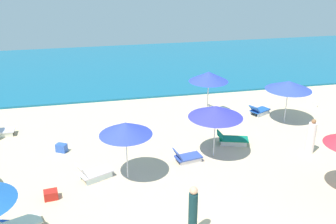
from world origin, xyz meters
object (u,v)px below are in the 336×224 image
umbrella_3 (289,85)px  lounge_chair_5_0 (186,157)px  lounge_chair_3_0 (259,110)px  beachgoer_1 (311,137)px  lounge_chair_6_0 (93,173)px  cooler_box_0 (62,148)px  lounge_chair_0_0 (218,110)px  umbrella_0 (209,77)px  cooler_box_2 (51,195)px  cooler_box_1 (312,103)px  lounge_chair_5_1 (232,139)px  umbrella_6 (126,128)px  umbrella_5 (216,112)px  beachgoer_2 (193,211)px

umbrella_3 → lounge_chair_5_0: 7.29m
lounge_chair_3_0 → beachgoer_1: (0.34, -4.66, 0.50)m
lounge_chair_6_0 → cooler_box_0: lounge_chair_6_0 is taller
lounge_chair_0_0 → cooler_box_0: lounge_chair_0_0 is taller
lounge_chair_3_0 → lounge_chair_5_0: size_ratio=1.07×
umbrella_0 → umbrella_3: (4.12, -0.90, -0.48)m
beachgoer_1 → lounge_chair_0_0: bearing=-109.2°
lounge_chair_6_0 → cooler_box_2: 1.90m
umbrella_3 → cooler_box_1: 3.81m
lounge_chair_5_0 → umbrella_0: bearing=-39.7°
lounge_chair_5_1 → umbrella_6: 5.89m
lounge_chair_5_0 → cooler_box_2: size_ratio=2.63×
umbrella_5 → umbrella_3: bearing=29.5°
umbrella_6 → lounge_chair_6_0: (-1.35, 0.22, -1.93)m
lounge_chair_3_0 → lounge_chair_5_1: size_ratio=0.88×
umbrella_3 → lounge_chair_3_0: bearing=128.4°
lounge_chair_5_0 → lounge_chair_5_1: lounge_chair_5_0 is taller
lounge_chair_3_0 → umbrella_6: (-8.03, -5.07, 1.95)m
lounge_chair_5_1 → lounge_chair_6_0: (-6.55, -1.75, 0.03)m
umbrella_0 → lounge_chair_3_0: size_ratio=1.99×
umbrella_3 → cooler_box_1: size_ratio=4.28×
umbrella_0 → cooler_box_0: bearing=-166.0°
lounge_chair_0_0 → lounge_chair_3_0: lounge_chair_0_0 is taller
lounge_chair_0_0 → umbrella_0: bearing=107.2°
cooler_box_0 → cooler_box_2: cooler_box_0 is taller
umbrella_0 → beachgoer_1: 5.87m
umbrella_0 → cooler_box_0: size_ratio=5.91×
lounge_chair_6_0 → cooler_box_0: size_ratio=3.18×
cooler_box_1 → cooler_box_2: (-14.70, -6.48, -0.02)m
lounge_chair_5_0 → beachgoer_1: beachgoer_1 is taller
umbrella_3 → lounge_chair_5_1: bearing=-153.3°
cooler_box_2 → lounge_chair_5_0: bearing=8.4°
lounge_chair_3_0 → cooler_box_2: (-10.97, -5.88, -0.09)m
lounge_chair_3_0 → umbrella_5: umbrella_5 is taller
lounge_chair_6_0 → beachgoer_1: beachgoer_1 is taller
cooler_box_0 → cooler_box_1: cooler_box_0 is taller
lounge_chair_5_0 → beachgoer_2: size_ratio=0.75×
lounge_chair_5_0 → lounge_chair_5_1: size_ratio=0.82×
umbrella_3 → cooler_box_0: 11.88m
umbrella_3 → lounge_chair_5_1: umbrella_3 is taller
umbrella_0 → umbrella_6: umbrella_0 is taller
lounge_chair_5_1 → umbrella_6: bearing=128.3°
lounge_chair_5_1 → cooler_box_1: size_ratio=2.84×
umbrella_0 → beachgoer_2: size_ratio=1.60×
lounge_chair_6_0 → cooler_box_2: lounge_chair_6_0 is taller
beachgoer_1 → lounge_chair_5_1: bearing=-71.9°
lounge_chair_0_0 → umbrella_5: (-1.79, -4.54, 1.88)m
beachgoer_2 → lounge_chair_5_0: bearing=-144.2°
umbrella_6 → cooler_box_0: 4.44m
umbrella_0 → umbrella_6: size_ratio=1.14×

